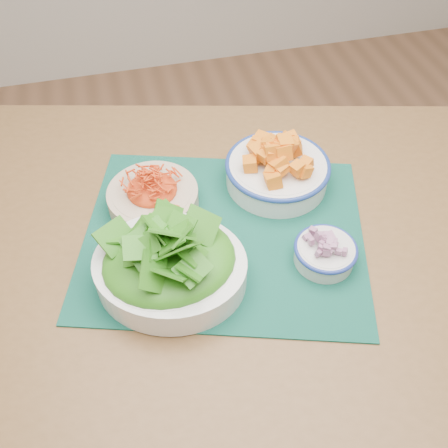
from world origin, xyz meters
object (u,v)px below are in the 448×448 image
carrot_bowl (153,193)px  squash_bowl (278,164)px  placemat (224,234)px  lettuce_bowl (169,259)px  table (246,256)px  onion_bowl (325,251)px

carrot_bowl → squash_bowl: (0.28, 0.00, 0.02)m
placemat → lettuce_bowl: size_ratio=1.63×
carrot_bowl → squash_bowl: 0.28m
table → placemat: size_ratio=2.63×
placemat → carrot_bowl: 0.18m
carrot_bowl → squash_bowl: size_ratio=0.89×
table → squash_bowl: 0.21m
squash_bowl → onion_bowl: 0.24m
carrot_bowl → placemat: bearing=-42.4°
placemat → lettuce_bowl: (-0.13, -0.09, 0.07)m
squash_bowl → lettuce_bowl: 0.35m
squash_bowl → onion_bowl: bearing=-84.9°
squash_bowl → lettuce_bowl: lettuce_bowl is taller
lettuce_bowl → onion_bowl: lettuce_bowl is taller
table → lettuce_bowl: size_ratio=4.28×
carrot_bowl → lettuce_bowl: size_ratio=0.65×
table → placemat: (-0.05, -0.00, 0.09)m
placemat → lettuce_bowl: 0.17m
carrot_bowl → onion_bowl: size_ratio=1.77×
carrot_bowl → lettuce_bowl: (0.00, -0.21, 0.03)m
table → carrot_bowl: bearing=161.5°
carrot_bowl → lettuce_bowl: bearing=-89.5°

